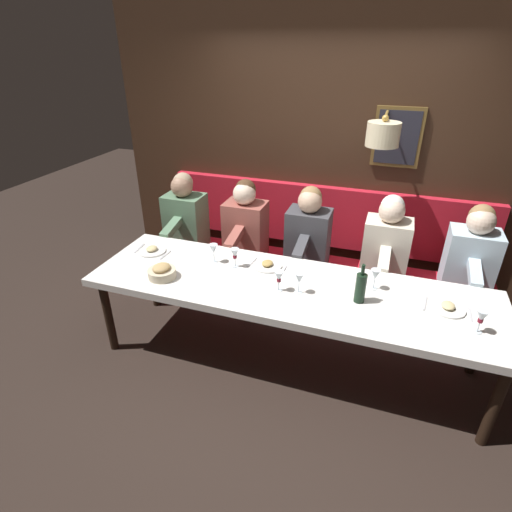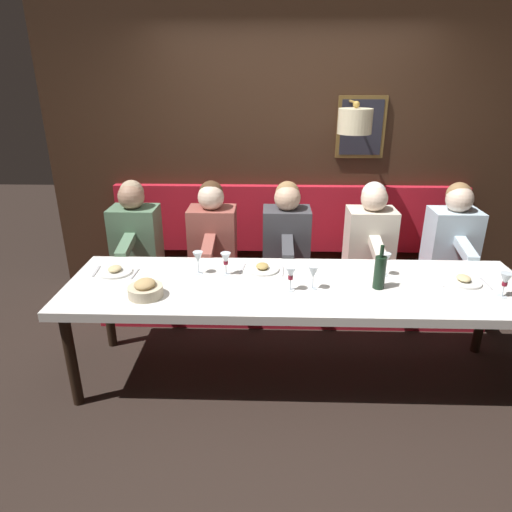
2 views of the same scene
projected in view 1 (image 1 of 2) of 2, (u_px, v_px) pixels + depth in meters
The scene contains 20 objects.
ground_plane at pixel (285, 359), 3.44m from camera, with size 12.00×12.00×0.00m, color black.
dining_table at pixel (288, 291), 3.12m from camera, with size 0.90×3.13×0.74m.
banquette_bench at pixel (309, 284), 4.08m from camera, with size 0.52×3.33×0.45m, color red.
back_wall_panel at pixel (330, 158), 4.02m from camera, with size 0.59×4.53×2.90m.
diner_nearest at pixel (472, 253), 3.40m from camera, with size 0.60×0.40×0.79m.
diner_near at pixel (387, 241), 3.60m from camera, with size 0.60×0.40×0.79m.
diner_middle at pixel (308, 230), 3.80m from camera, with size 0.60×0.40×0.79m.
diner_far at pixel (245, 222), 3.99m from camera, with size 0.60×0.40×0.79m.
diner_farthest at pixel (185, 213), 4.18m from camera, with size 0.60×0.40×0.79m.
place_setting_0 at pixel (152, 250), 3.57m from camera, with size 0.24×0.32×0.05m.
place_setting_1 at pixel (267, 265), 3.34m from camera, with size 0.24×0.32×0.05m.
place_setting_2 at pixel (448, 308), 2.81m from camera, with size 0.24×0.32×0.05m.
wine_glass_0 at pixel (375, 275), 3.00m from camera, with size 0.07×0.07×0.16m.
wine_glass_1 at pixel (299, 279), 2.95m from camera, with size 0.07×0.07×0.16m.
wine_glass_2 at pixel (481, 317), 2.54m from camera, with size 0.07×0.07×0.16m.
wine_glass_3 at pixel (214, 250), 3.36m from camera, with size 0.07×0.07×0.16m.
wine_glass_4 at pixel (235, 254), 3.30m from camera, with size 0.07×0.07×0.16m.
wine_glass_5 at pixel (279, 277), 2.97m from camera, with size 0.07×0.07×0.16m.
wine_bottle at pixel (360, 287), 2.85m from camera, with size 0.08×0.08×0.30m.
bread_bowl at pixel (162, 272), 3.17m from camera, with size 0.22×0.22×0.12m.
Camera 1 is at (-2.56, -0.62, 2.39)m, focal length 28.31 mm.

